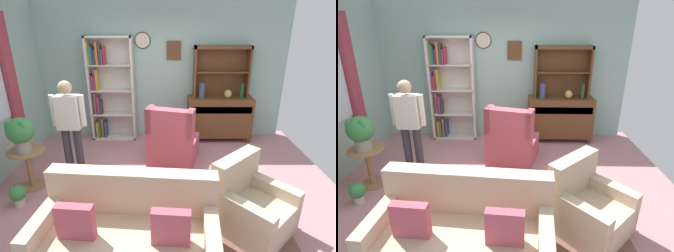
% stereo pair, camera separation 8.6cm
% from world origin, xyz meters
% --- Properties ---
extents(ground_plane, '(5.40, 4.60, 0.02)m').
position_xyz_m(ground_plane, '(0.00, 0.00, -0.01)').
color(ground_plane, '#B27A7F').
extents(wall_back, '(5.00, 0.09, 2.80)m').
position_xyz_m(wall_back, '(-0.00, 2.13, 1.40)').
color(wall_back, '#93B7AD').
rests_on(wall_back, ground_plane).
extents(area_rug, '(2.74, 1.77, 0.01)m').
position_xyz_m(area_rug, '(0.20, -0.30, 0.00)').
color(area_rug, brown).
rests_on(area_rug, ground_plane).
extents(bookshelf, '(0.90, 0.30, 2.10)m').
position_xyz_m(bookshelf, '(-1.11, 1.95, 1.06)').
color(bookshelf, silver).
rests_on(bookshelf, ground_plane).
extents(sideboard, '(1.30, 0.45, 0.92)m').
position_xyz_m(sideboard, '(1.17, 1.86, 0.51)').
color(sideboard, brown).
rests_on(sideboard, ground_plane).
extents(sideboard_hutch, '(1.10, 0.26, 1.00)m').
position_xyz_m(sideboard_hutch, '(1.17, 1.97, 1.56)').
color(sideboard_hutch, brown).
rests_on(sideboard_hutch, sideboard).
extents(vase_tall, '(0.11, 0.11, 0.30)m').
position_xyz_m(vase_tall, '(0.78, 1.78, 1.07)').
color(vase_tall, '#33476B').
rests_on(vase_tall, sideboard).
extents(vase_round, '(0.15, 0.15, 0.17)m').
position_xyz_m(vase_round, '(1.30, 1.79, 1.01)').
color(vase_round, tan).
rests_on(vase_round, sideboard).
extents(bottle_wine, '(0.07, 0.07, 0.29)m').
position_xyz_m(bottle_wine, '(1.56, 1.77, 1.07)').
color(bottle_wine, '#194223').
rests_on(bottle_wine, sideboard).
extents(couch_floral, '(1.87, 1.00, 0.90)m').
position_xyz_m(couch_floral, '(-0.30, -1.23, 0.31)').
color(couch_floral, '#C6AD8E').
rests_on(couch_floral, ground_plane).
extents(armchair_floral, '(1.08, 1.08, 0.88)m').
position_xyz_m(armchair_floral, '(1.10, -0.76, 0.29)').
color(armchair_floral, '#C6AD8E').
rests_on(armchair_floral, ground_plane).
extents(wingback_chair, '(0.97, 0.98, 1.05)m').
position_xyz_m(wingback_chair, '(0.19, 0.86, 0.38)').
color(wingback_chair, '#B74C5B').
rests_on(wingback_chair, ground_plane).
extents(plant_stand, '(0.52, 0.52, 0.62)m').
position_xyz_m(plant_stand, '(-1.95, 0.10, 0.38)').
color(plant_stand, '#997047').
rests_on(plant_stand, ground_plane).
extents(potted_plant_large, '(0.37, 0.37, 0.51)m').
position_xyz_m(potted_plant_large, '(-1.94, 0.04, 0.92)').
color(potted_plant_large, gray).
rests_on(potted_plant_large, plant_stand).
extents(potted_plant_small, '(0.22, 0.22, 0.30)m').
position_xyz_m(potted_plant_small, '(-1.93, -0.35, 0.18)').
color(potted_plant_small, beige).
rests_on(potted_plant_small, ground_plane).
extents(person_reading, '(0.52, 0.21, 1.56)m').
position_xyz_m(person_reading, '(-1.39, 0.43, 0.91)').
color(person_reading, '#38333D').
rests_on(person_reading, ground_plane).
extents(coffee_table, '(0.80, 0.50, 0.42)m').
position_xyz_m(coffee_table, '(-0.05, -0.52, 0.35)').
color(coffee_table, brown).
rests_on(coffee_table, ground_plane).
extents(book_stack, '(0.22, 0.16, 0.06)m').
position_xyz_m(book_stack, '(0.04, -0.49, 0.45)').
color(book_stack, gray).
rests_on(book_stack, coffee_table).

